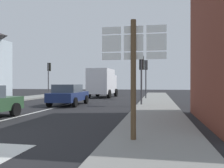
% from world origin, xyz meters
% --- Properties ---
extents(ground_plane, '(80.00, 80.00, 0.00)m').
position_xyz_m(ground_plane, '(0.00, 10.00, 0.00)').
color(ground_plane, '#232326').
extents(sidewalk_right, '(2.58, 44.00, 0.14)m').
position_xyz_m(sidewalk_right, '(6.34, 8.00, 0.07)').
color(sidewalk_right, gray).
rests_on(sidewalk_right, ground).
extents(lane_centre_stripe, '(0.16, 12.00, 0.01)m').
position_xyz_m(lane_centre_stripe, '(0.00, 6.00, 0.01)').
color(lane_centre_stripe, silver).
rests_on(lane_centre_stripe, ground).
extents(sedan_far, '(2.04, 4.24, 1.47)m').
position_xyz_m(sedan_far, '(0.24, 10.46, 0.76)').
color(sedan_far, navy).
rests_on(sedan_far, ground).
extents(delivery_truck, '(2.63, 5.07, 3.05)m').
position_xyz_m(delivery_truck, '(0.56, 19.65, 1.65)').
color(delivery_truck, silver).
rests_on(delivery_truck, ground).
extents(route_sign_post, '(1.66, 0.14, 3.20)m').
position_xyz_m(route_sign_post, '(5.78, 0.65, 2.00)').
color(route_sign_post, brown).
rests_on(route_sign_post, ground).
extents(traffic_light_far_left, '(0.30, 0.49, 3.79)m').
position_xyz_m(traffic_light_far_left, '(-5.35, 19.00, 2.80)').
color(traffic_light_far_left, '#47474C').
rests_on(traffic_light_far_left, ground).
extents(traffic_light_far_right, '(0.30, 0.49, 3.72)m').
position_xyz_m(traffic_light_far_right, '(5.35, 17.25, 2.76)').
color(traffic_light_far_right, '#47474C').
rests_on(traffic_light_far_right, ground).
extents(traffic_light_near_right, '(0.30, 0.49, 3.37)m').
position_xyz_m(traffic_light_near_right, '(5.35, 10.69, 2.50)').
color(traffic_light_near_right, '#47474C').
rests_on(traffic_light_near_right, ground).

